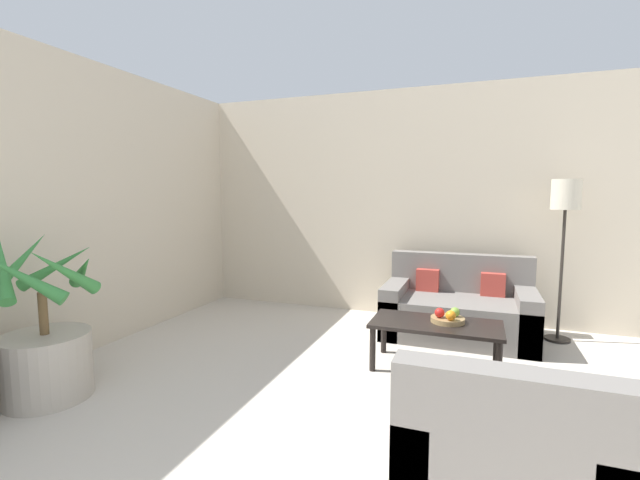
{
  "coord_description": "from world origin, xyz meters",
  "views": [
    {
      "loc": [
        0.27,
        0.9,
        1.48
      ],
      "look_at": [
        -1.25,
        5.01,
        1.0
      ],
      "focal_mm": 24.0,
      "sensor_mm": 36.0,
      "label": 1
    }
  ],
  "objects_px": {
    "coffee_table": "(436,328)",
    "floor_lamp": "(565,207)",
    "sofa_loveseat": "(458,310)",
    "fruit_bowl": "(448,320)",
    "apple_red": "(440,313)",
    "apple_green": "(455,312)",
    "potted_palm": "(46,349)",
    "orange_fruit": "(451,315)",
    "ottoman": "(491,399)",
    "armchair": "(500,455)"
  },
  "relations": [
    {
      "from": "coffee_table",
      "to": "floor_lamp",
      "type": "bearing_deg",
      "value": 46.57
    },
    {
      "from": "sofa_loveseat",
      "to": "floor_lamp",
      "type": "distance_m",
      "value": 1.45
    },
    {
      "from": "fruit_bowl",
      "to": "apple_red",
      "type": "relative_size",
      "value": 3.4
    },
    {
      "from": "fruit_bowl",
      "to": "apple_green",
      "type": "height_order",
      "value": "apple_green"
    },
    {
      "from": "potted_palm",
      "to": "orange_fruit",
      "type": "height_order",
      "value": "potted_palm"
    },
    {
      "from": "potted_palm",
      "to": "ottoman",
      "type": "xyz_separation_m",
      "value": [
        3.0,
        0.71,
        -0.19
      ]
    },
    {
      "from": "fruit_bowl",
      "to": "coffee_table",
      "type": "bearing_deg",
      "value": -153.98
    },
    {
      "from": "coffee_table",
      "to": "potted_palm",
      "type": "bearing_deg",
      "value": -149.83
    },
    {
      "from": "apple_red",
      "to": "orange_fruit",
      "type": "xyz_separation_m",
      "value": [
        0.09,
        -0.05,
        0.0
      ]
    },
    {
      "from": "potted_palm",
      "to": "apple_red",
      "type": "height_order",
      "value": "potted_palm"
    },
    {
      "from": "sofa_loveseat",
      "to": "floor_lamp",
      "type": "height_order",
      "value": "floor_lamp"
    },
    {
      "from": "potted_palm",
      "to": "floor_lamp",
      "type": "xyz_separation_m",
      "value": [
        3.68,
        2.66,
        0.98
      ]
    },
    {
      "from": "coffee_table",
      "to": "ottoman",
      "type": "relative_size",
      "value": 1.84
    },
    {
      "from": "potted_palm",
      "to": "fruit_bowl",
      "type": "relative_size",
      "value": 4.37
    },
    {
      "from": "apple_red",
      "to": "fruit_bowl",
      "type": "bearing_deg",
      "value": 26.1
    },
    {
      "from": "floor_lamp",
      "to": "coffee_table",
      "type": "xyz_separation_m",
      "value": [
        -1.09,
        -1.16,
        -0.99
      ]
    },
    {
      "from": "fruit_bowl",
      "to": "orange_fruit",
      "type": "relative_size",
      "value": 3.39
    },
    {
      "from": "coffee_table",
      "to": "fruit_bowl",
      "type": "bearing_deg",
      "value": 26.02
    },
    {
      "from": "fruit_bowl",
      "to": "apple_green",
      "type": "bearing_deg",
      "value": 36.92
    },
    {
      "from": "armchair",
      "to": "ottoman",
      "type": "height_order",
      "value": "armchair"
    },
    {
      "from": "sofa_loveseat",
      "to": "apple_red",
      "type": "xyz_separation_m",
      "value": [
        -0.11,
        -0.94,
        0.21
      ]
    },
    {
      "from": "sofa_loveseat",
      "to": "fruit_bowl",
      "type": "xyz_separation_m",
      "value": [
        -0.05,
        -0.91,
        0.15
      ]
    },
    {
      "from": "potted_palm",
      "to": "floor_lamp",
      "type": "bearing_deg",
      "value": 35.85
    },
    {
      "from": "orange_fruit",
      "to": "armchair",
      "type": "height_order",
      "value": "armchair"
    },
    {
      "from": "fruit_bowl",
      "to": "orange_fruit",
      "type": "xyz_separation_m",
      "value": [
        0.03,
        -0.08,
        0.06
      ]
    },
    {
      "from": "floor_lamp",
      "to": "coffee_table",
      "type": "relative_size",
      "value": 1.52
    },
    {
      "from": "apple_red",
      "to": "ottoman",
      "type": "relative_size",
      "value": 0.14
    },
    {
      "from": "floor_lamp",
      "to": "armchair",
      "type": "relative_size",
      "value": 1.81
    },
    {
      "from": "floor_lamp",
      "to": "fruit_bowl",
      "type": "relative_size",
      "value": 5.79
    },
    {
      "from": "coffee_table",
      "to": "apple_green",
      "type": "distance_m",
      "value": 0.21
    },
    {
      "from": "apple_red",
      "to": "orange_fruit",
      "type": "height_order",
      "value": "same"
    },
    {
      "from": "sofa_loveseat",
      "to": "coffee_table",
      "type": "distance_m",
      "value": 0.97
    },
    {
      "from": "apple_red",
      "to": "floor_lamp",
      "type": "bearing_deg",
      "value": 46.94
    },
    {
      "from": "apple_green",
      "to": "armchair",
      "type": "height_order",
      "value": "armchair"
    },
    {
      "from": "floor_lamp",
      "to": "fruit_bowl",
      "type": "xyz_separation_m",
      "value": [
        -1.0,
        -1.11,
        -0.92
      ]
    },
    {
      "from": "orange_fruit",
      "to": "sofa_loveseat",
      "type": "bearing_deg",
      "value": 88.97
    },
    {
      "from": "sofa_loveseat",
      "to": "armchair",
      "type": "bearing_deg",
      "value": -83.17
    },
    {
      "from": "apple_green",
      "to": "apple_red",
      "type": "bearing_deg",
      "value": -148.61
    },
    {
      "from": "fruit_bowl",
      "to": "orange_fruit",
      "type": "bearing_deg",
      "value": -71.7
    },
    {
      "from": "ottoman",
      "to": "coffee_table",
      "type": "bearing_deg",
      "value": 117.65
    },
    {
      "from": "apple_red",
      "to": "apple_green",
      "type": "distance_m",
      "value": 0.14
    },
    {
      "from": "floor_lamp",
      "to": "fruit_bowl",
      "type": "distance_m",
      "value": 1.76
    },
    {
      "from": "potted_palm",
      "to": "armchair",
      "type": "xyz_separation_m",
      "value": [
        3.02,
        -0.06,
        -0.09
      ]
    },
    {
      "from": "potted_palm",
      "to": "fruit_bowl",
      "type": "bearing_deg",
      "value": 30.04
    },
    {
      "from": "sofa_loveseat",
      "to": "fruit_bowl",
      "type": "relative_size",
      "value": 5.3
    },
    {
      "from": "apple_red",
      "to": "apple_green",
      "type": "relative_size",
      "value": 1.03
    },
    {
      "from": "sofa_loveseat",
      "to": "armchair",
      "type": "distance_m",
      "value": 2.53
    },
    {
      "from": "coffee_table",
      "to": "fruit_bowl",
      "type": "height_order",
      "value": "fruit_bowl"
    },
    {
      "from": "potted_palm",
      "to": "coffee_table",
      "type": "xyz_separation_m",
      "value": [
        2.59,
        1.5,
        -0.01
      ]
    },
    {
      "from": "fruit_bowl",
      "to": "apple_red",
      "type": "xyz_separation_m",
      "value": [
        -0.06,
        -0.03,
        0.06
      ]
    }
  ]
}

